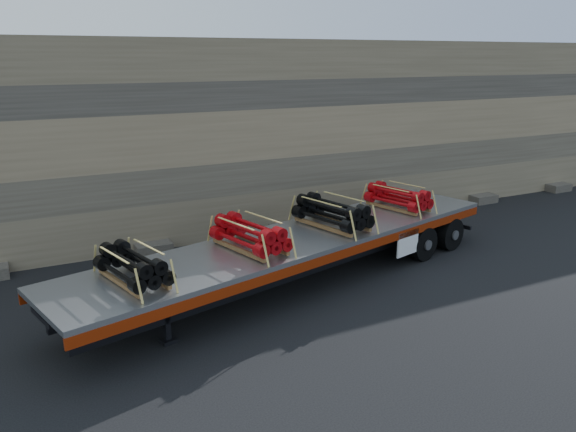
# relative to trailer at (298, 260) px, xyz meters

# --- Properties ---
(ground) EXTENTS (120.00, 120.00, 0.00)m
(ground) POSITION_rel_trailer_xyz_m (-0.16, -0.24, -0.72)
(ground) COLOR black
(ground) RESTS_ON ground
(rock_wall) EXTENTS (44.00, 3.00, 7.00)m
(rock_wall) POSITION_rel_trailer_xyz_m (-0.16, 6.26, 2.78)
(rock_wall) COLOR #7A6B54
(rock_wall) RESTS_ON ground
(trailer) EXTENTS (14.72, 6.30, 1.45)m
(trailer) POSITION_rel_trailer_xyz_m (0.00, 0.00, 0.00)
(trailer) COLOR #9B9DA2
(trailer) RESTS_ON ground
(bundle_front) EXTENTS (1.50, 2.24, 0.73)m
(bundle_front) POSITION_rel_trailer_xyz_m (-4.95, -1.27, 1.09)
(bundle_front) COLOR black
(bundle_front) RESTS_ON trailer
(bundle_midfront) EXTENTS (1.63, 2.42, 0.79)m
(bundle_midfront) POSITION_rel_trailer_xyz_m (-1.70, -0.44, 1.12)
(bundle_midfront) COLOR #A7080D
(bundle_midfront) RESTS_ON trailer
(bundle_midrear) EXTENTS (1.73, 2.57, 0.83)m
(bundle_midrear) POSITION_rel_trailer_xyz_m (1.32, 0.34, 1.14)
(bundle_midrear) COLOR black
(bundle_midrear) RESTS_ON trailer
(bundle_rear) EXTENTS (1.55, 2.31, 0.75)m
(bundle_rear) POSITION_rel_trailer_xyz_m (4.39, 1.13, 1.10)
(bundle_rear) COLOR #A7080D
(bundle_rear) RESTS_ON trailer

